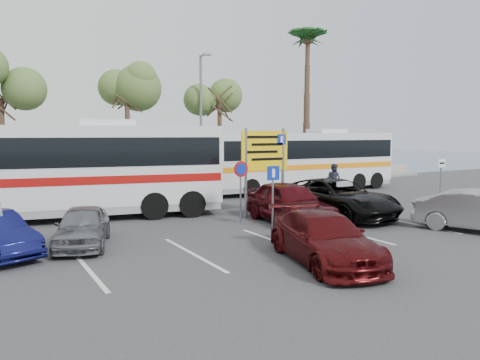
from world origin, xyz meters
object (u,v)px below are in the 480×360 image
direction_sign (265,157)px  pedestrian_far (334,180)px  car_red (289,202)px  street_lamp_right (202,114)px  suv_black (336,198)px  car_maroon (324,238)px  car_silver_a (83,226)px  coach_bus_right (303,162)px  coach_bus_left (58,173)px

direction_sign → pedestrian_far: (6.57, 3.30, -1.54)m
direction_sign → car_red: 2.44m
street_lamp_right → suv_black: size_ratio=1.43×
car_maroon → suv_black: (4.80, 5.00, 0.12)m
car_red → car_silver_a: bearing=-175.9°
coach_bus_right → street_lamp_right: bearing=136.0°
coach_bus_left → coach_bus_right: size_ratio=1.09×
car_silver_a → car_maroon: (5.15, -5.00, 0.05)m
direction_sign → street_lamp_right: bearing=79.1°
coach_bus_left → coach_bus_right: (14.00, 2.68, -0.13)m
direction_sign → suv_black: size_ratio=0.64×
direction_sign → car_red: (-0.06, -1.81, -1.64)m
car_maroon → coach_bus_right: bearing=68.9°
car_maroon → street_lamp_right: bearing=89.5°
direction_sign → car_maroon: size_ratio=0.80×
car_silver_a → car_maroon: car_maroon is taller
street_lamp_right → suv_black: street_lamp_right is taller
direction_sign → pedestrian_far: bearing=26.7°
coach_bus_left → pedestrian_far: coach_bus_left is taller
suv_black → car_silver_a: bearing=175.9°
suv_black → car_red: bearing=178.5°
car_silver_a → suv_black: bearing=18.4°
car_red → street_lamp_right: bearing=85.4°
coach_bus_left → car_red: coach_bus_left is taller
coach_bus_right → direction_sign: bearing=-137.4°
direction_sign → car_silver_a: size_ratio=1.01×
car_maroon → suv_black: size_ratio=0.81×
direction_sign → suv_black: bearing=-35.9°
coach_bus_left → car_red: 9.09m
street_lamp_right → coach_bus_right: 6.90m
car_silver_a → car_maroon: 7.18m
suv_black → car_maroon: bearing=-138.0°
car_silver_a → suv_black: (9.95, 0.00, 0.17)m
coach_bus_left → car_maroon: bearing=-63.2°
street_lamp_right → coach_bus_left: 12.13m
street_lamp_right → pedestrian_far: bearing=-56.9°
coach_bus_right → pedestrian_far: 2.80m
street_lamp_right → direction_sign: (-2.00, -10.32, -2.17)m
street_lamp_right → pedestrian_far: street_lamp_right is taller
car_maroon → car_red: car_red is taller
coach_bus_right → car_maroon: size_ratio=2.62×
direction_sign → car_maroon: direction_sign is taller
street_lamp_right → car_maroon: bearing=-104.7°
street_lamp_right → coach_bus_left: size_ratio=0.62×
direction_sign → car_silver_a: (-7.60, -1.70, -1.82)m
street_lamp_right → suv_black: (0.35, -12.02, -3.82)m
street_lamp_right → coach_bus_right: size_ratio=0.68×
suv_black → coach_bus_right: bearing=57.5°
coach_bus_left → car_maroon: size_ratio=2.87×
direction_sign → coach_bus_left: (-7.50, 3.30, -0.60)m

